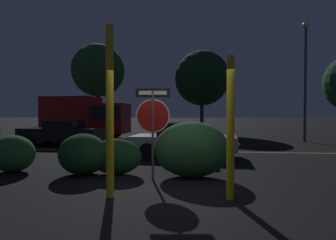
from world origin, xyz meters
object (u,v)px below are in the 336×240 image
Objects in this scene: hedge_bush_2 at (115,156)px; tree_1 at (202,78)px; tree_2 at (98,71)px; street_lamp at (305,69)px; passing_car_2 at (183,140)px; delivery_truck at (87,116)px; yellow_pole_left at (110,111)px; stop_sign at (153,116)px; yellow_pole_right at (231,128)px; hedge_bush_1 at (83,154)px; passing_car_1 at (63,133)px; hedge_bush_0 at (13,154)px; hedge_bush_3 at (191,149)px.

tree_1 is at bearing 79.69° from hedge_bush_2.
tree_2 is at bearing 111.82° from hedge_bush_2.
tree_2 is at bearing 157.34° from street_lamp.
delivery_truck reaches higher than passing_car_2.
delivery_truck is at bearing 114.51° from yellow_pole_left.
stop_sign reaches higher than hedge_bush_2.
yellow_pole_right reaches higher than hedge_bush_1.
delivery_truck is 7.12m from tree_2.
passing_car_1 is 10.90m from tree_2.
hedge_bush_0 is at bearing -141.07° from street_lamp.
tree_2 is (-5.51, 16.03, 5.02)m from hedge_bush_1.
passing_car_1 is at bearing -128.83° from tree_1.
passing_car_1 is at bearing -110.28° from passing_car_2.
hedge_bush_2 is 0.25× the size of delivery_truck.
tree_2 reaches higher than street_lamp.
hedge_bush_2 is 0.20× the size of tree_1.
yellow_pole_right is 14.38m from delivery_truck.
hedge_bush_1 reaches higher than hedge_bush_2.
tree_2 is (-8.10, 12.77, 4.92)m from passing_car_2.
hedge_bush_3 reaches higher than passing_car_2.
yellow_pole_left is at bearing -131.82° from hedge_bush_3.
tree_2 reaches higher than hedge_bush_1.
hedge_bush_1 is 0.19× the size of tree_1.
tree_2 is (-3.38, 15.91, 5.06)m from hedge_bush_0.
stop_sign is 4.28m from hedge_bush_0.
yellow_pole_left is 2.34× the size of hedge_bush_2.
yellow_pole_left is at bearing -120.44° from stop_sign.
hedge_bush_3 reaches higher than hedge_bush_1.
hedge_bush_2 is 11.43m from delivery_truck.
passing_car_2 is at bearing 74.49° from stop_sign.
hedge_bush_2 is 7.90m from passing_car_1.
hedge_bush_1 is (-1.97, 0.39, -1.04)m from stop_sign.
tree_1 reaches higher than delivery_truck.
hedge_bush_1 is 4.16m from passing_car_2.
hedge_bush_1 is 0.31× the size of passing_car_1.
hedge_bush_3 is 0.27× the size of street_lamp.
delivery_truck is (-2.07, 10.20, 1.01)m from hedge_bush_0.
passing_car_1 is at bearing 105.83° from hedge_bush_0.
yellow_pole_right is 0.38× the size of street_lamp.
delivery_truck is at bearing 116.36° from hedge_bush_2.
delivery_truck is 14.20m from street_lamp.
stop_sign is 1.83× the size of hedge_bush_0.
tree_1 is (1.76, 16.32, 3.16)m from stop_sign.
tree_2 reaches higher than passing_car_1.
passing_car_2 is 10.27m from street_lamp.
hedge_bush_3 is at bearing -0.29° from hedge_bush_1.
tree_2 is at bearing 111.00° from yellow_pole_left.
stop_sign is at bearing 65.50° from yellow_pole_left.
hedge_bush_0 is 0.86× the size of hedge_bush_2.
delivery_truck is at bearing 5.57° from passing_car_1.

